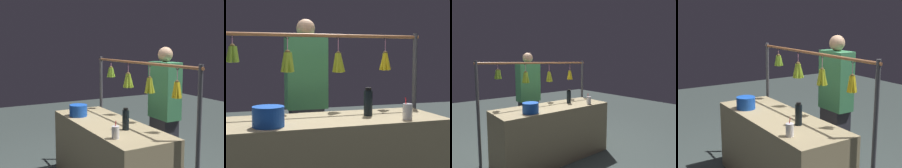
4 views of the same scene
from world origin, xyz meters
The scene contains 5 objects.
display_rack centered at (0.02, -0.43, 1.14)m, with size 2.14×0.13×1.60m.
water_bottle centered at (-0.36, -0.02, 0.98)m, with size 0.07×0.07×0.24m.
blue_bucket centered at (0.49, 0.17, 0.94)m, with size 0.23×0.23×0.15m, color blue.
drink_cup centered at (-0.59, 0.23, 0.93)m, with size 0.08×0.08×0.18m.
vendor_person centered at (0.00, -0.82, 0.87)m, with size 0.42×0.23×1.75m.
Camera 2 is at (0.75, 2.56, 1.37)m, focal length 53.53 mm.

